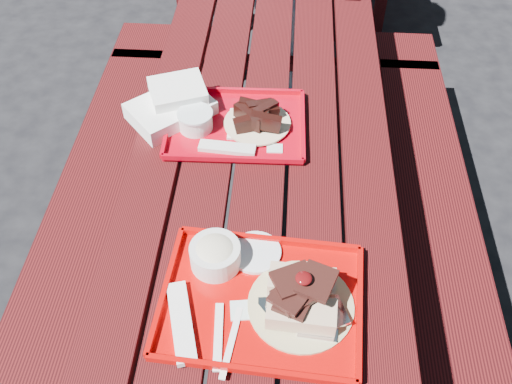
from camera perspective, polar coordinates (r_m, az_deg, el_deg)
ground at (r=2.18m, az=0.27°, el=-11.67°), size 60.00×60.00×0.00m
picnic_table_near at (r=1.72m, az=0.34°, el=-2.13°), size 1.41×2.40×0.75m
near_tray at (r=1.30m, az=0.61°, el=-9.57°), size 0.47×0.38×0.14m
far_tray at (r=1.69m, az=-2.25°, el=6.85°), size 0.41×0.33×0.07m
white_cloth at (r=1.74m, az=-8.33°, el=8.64°), size 0.29×0.28×0.09m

